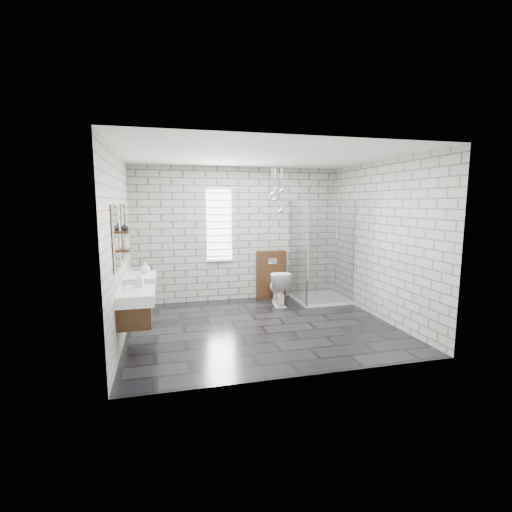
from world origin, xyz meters
name	(u,v)px	position (x,y,z in m)	size (l,w,h in m)	color
floor	(261,327)	(0.00, 0.00, -0.01)	(4.20, 3.60, 0.02)	black
ceiling	(262,155)	(0.00, 0.00, 2.71)	(4.20, 3.60, 0.02)	white
wall_back	(238,234)	(0.00, 1.81, 1.35)	(4.20, 0.02, 2.70)	#A7A7A2
wall_front	(304,261)	(0.00, -1.81, 1.35)	(4.20, 0.02, 2.70)	#A7A7A2
wall_left	(120,248)	(-2.11, 0.00, 1.35)	(0.02, 3.60, 2.70)	#A7A7A2
wall_right	(380,240)	(2.11, 0.00, 1.35)	(0.02, 3.60, 2.70)	#A7A7A2
vanity_left	(133,298)	(-1.91, -0.61, 0.76)	(0.47, 0.70, 1.57)	#3D2412
vanity_right	(138,281)	(-1.91, 0.50, 0.76)	(0.47, 0.70, 1.57)	#3D2412
shelf_lower	(125,250)	(-2.03, -0.05, 1.32)	(0.14, 0.30, 0.03)	#3D2412
shelf_upper	(124,232)	(-2.03, -0.05, 1.58)	(0.14, 0.30, 0.03)	#3D2412
window	(219,225)	(-0.40, 1.78, 1.55)	(0.56, 0.05, 1.48)	white
cistern_panel	(271,275)	(0.67, 1.70, 0.50)	(0.60, 0.20, 1.00)	#3D2412
flush_plate	(273,261)	(0.67, 1.60, 0.80)	(0.18, 0.01, 0.12)	silver
shower_enclosure	(318,277)	(1.50, 1.18, 0.50)	(1.00, 1.00, 2.03)	white
pendant_cluster	(277,196)	(0.68, 1.38, 2.12)	(0.32, 0.22, 0.91)	silver
toilet	(279,287)	(0.67, 1.19, 0.34)	(0.38, 0.67, 0.68)	white
soap_bottle_a	(140,280)	(-1.83, -0.41, 0.95)	(0.09, 0.09, 0.20)	#B2B2B2
soap_bottle_b	(145,267)	(-1.80, 0.65, 0.94)	(0.14, 0.14, 0.18)	#B2B2B2
soap_bottle_c	(125,242)	(-2.02, -0.08, 1.44)	(0.08, 0.08, 0.20)	#B2B2B2
vase	(125,227)	(-2.02, -0.05, 1.65)	(0.11, 0.11, 0.12)	#B2B2B2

